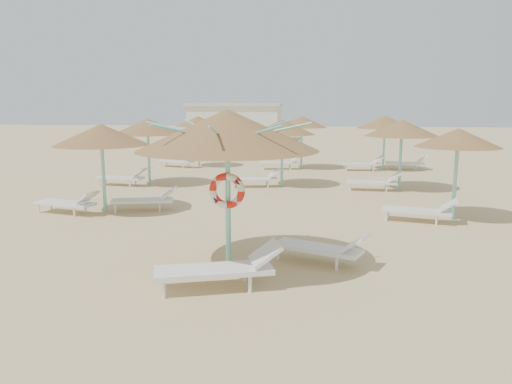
# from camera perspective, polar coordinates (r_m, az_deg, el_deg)

# --- Properties ---
(ground) EXTENTS (120.00, 120.00, 0.00)m
(ground) POSITION_cam_1_polar(r_m,az_deg,el_deg) (10.58, -1.63, -8.36)
(ground) COLOR tan
(ground) RESTS_ON ground
(main_palapa) EXTENTS (3.62, 3.62, 3.25)m
(main_palapa) POSITION_cam_1_polar(r_m,az_deg,el_deg) (9.87, -3.30, 7.03)
(main_palapa) COLOR #7CD7C2
(main_palapa) RESTS_ON ground
(lounger_main_a) EXTENTS (2.40, 1.36, 0.84)m
(lounger_main_a) POSITION_cam_1_polar(r_m,az_deg,el_deg) (9.21, -3.88, -8.64)
(lounger_main_a) COLOR white
(lounger_main_a) RESTS_ON ground
(lounger_main_b) EXTENTS (2.11, 1.35, 0.74)m
(lounger_main_b) POSITION_cam_1_polar(r_m,az_deg,el_deg) (10.67, 7.66, -6.31)
(lounger_main_b) COLOR white
(lounger_main_b) RESTS_ON ground
(palapa_field) EXTENTS (14.45, 13.83, 2.72)m
(palapa_field) POSITION_cam_1_polar(r_m,az_deg,el_deg) (20.52, 2.55, 7.30)
(palapa_field) COLOR #7CD7C2
(palapa_field) RESTS_ON ground
(service_hut) EXTENTS (8.40, 4.40, 3.25)m
(service_hut) POSITION_cam_1_polar(r_m,az_deg,el_deg) (45.57, -2.40, 8.09)
(service_hut) COLOR silver
(service_hut) RESTS_ON ground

